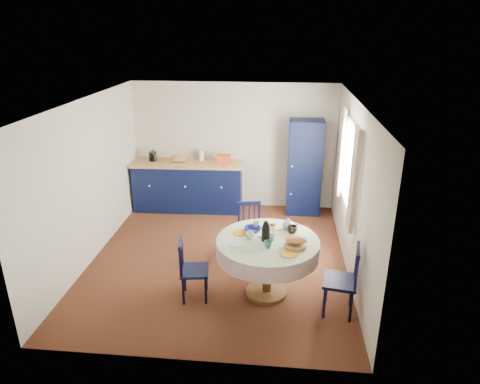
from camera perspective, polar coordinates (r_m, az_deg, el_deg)
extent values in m
plane|color=black|center=(6.96, -2.83, -8.84)|extent=(4.50, 4.50, 0.00)
plane|color=white|center=(6.10, -3.26, 11.91)|extent=(4.50, 4.50, 0.00)
cube|color=beige|center=(8.55, -0.80, 6.12)|extent=(4.00, 0.02, 2.50)
cube|color=beige|center=(7.00, -19.45, 1.36)|extent=(0.02, 4.50, 2.50)
cube|color=beige|center=(6.45, 14.84, 0.20)|extent=(0.02, 4.50, 2.50)
plane|color=white|center=(6.64, 14.63, 3.15)|extent=(0.00, 1.20, 1.20)
cube|color=beige|center=(5.96, 14.90, 1.54)|extent=(0.05, 0.34, 1.45)
cube|color=beige|center=(7.28, 13.31, 5.27)|extent=(0.05, 0.34, 1.45)
cube|color=black|center=(8.66, -6.89, 0.74)|extent=(2.15, 0.71, 0.94)
cube|color=tan|center=(8.50, -7.03, 3.83)|extent=(2.21, 0.75, 0.04)
cube|color=#9B371A|center=(8.41, -2.17, 4.50)|extent=(0.26, 0.15, 0.16)
cube|color=tan|center=(8.45, -8.26, 3.88)|extent=(0.35, 0.25, 0.02)
ellipsoid|color=#AE7244|center=(8.43, -8.28, 4.37)|extent=(0.31, 0.20, 0.13)
cylinder|color=silver|center=(8.58, -5.22, 4.98)|extent=(0.12, 0.12, 0.22)
cube|color=black|center=(8.36, 8.61, 3.24)|extent=(0.65, 0.47, 1.86)
cylinder|color=white|center=(8.10, 6.98, 3.41)|extent=(0.04, 0.02, 0.04)
cylinder|color=white|center=(8.29, 6.81, -0.26)|extent=(0.04, 0.02, 0.04)
cylinder|color=#523017|center=(6.14, 3.55, -13.12)|extent=(0.57, 0.57, 0.05)
cylinder|color=#523017|center=(5.93, 3.63, -10.04)|extent=(0.12, 0.12, 0.76)
cylinder|color=#523017|center=(5.74, 3.72, -6.66)|extent=(1.32, 1.32, 0.03)
cylinder|color=silver|center=(5.78, 3.70, -7.49)|extent=(1.38, 1.38, 0.22)
cylinder|color=silver|center=(5.73, 3.73, -6.47)|extent=(1.38, 1.38, 0.01)
cylinder|color=#9FCAD2|center=(5.63, -0.46, -6.80)|extent=(0.22, 0.22, 0.01)
cylinder|color=#C08716|center=(5.42, 6.55, -8.14)|extent=(0.22, 0.22, 0.01)
cylinder|color=navy|center=(5.75, 7.89, -6.40)|extent=(0.22, 0.22, 0.01)
cylinder|color=#8BC27D|center=(6.09, 5.27, -4.61)|extent=(0.22, 0.22, 0.01)
cylinder|color=#C08716|center=(5.89, 0.11, -5.46)|extent=(0.22, 0.22, 0.01)
cylinder|color=olive|center=(5.57, 7.38, -7.11)|extent=(0.28, 0.28, 0.05)
ellipsoid|color=#AE7244|center=(5.53, 7.42, -6.38)|extent=(0.26, 0.16, 0.11)
cube|color=silver|center=(5.78, 3.03, -5.88)|extent=(0.10, 0.07, 0.04)
cylinder|color=black|center=(5.86, -4.59, -12.99)|extent=(0.03, 0.03, 0.40)
cylinder|color=black|center=(6.12, -4.53, -11.32)|extent=(0.03, 0.03, 0.40)
cylinder|color=black|center=(5.88, -7.57, -13.02)|extent=(0.03, 0.03, 0.40)
cylinder|color=black|center=(6.14, -7.36, -11.35)|extent=(0.03, 0.03, 0.40)
cube|color=black|center=(5.88, -6.10, -10.37)|extent=(0.43, 0.44, 0.04)
cylinder|color=black|center=(5.64, -7.98, -9.30)|extent=(0.03, 0.03, 0.45)
cylinder|color=black|center=(5.91, -7.75, -7.74)|extent=(0.03, 0.03, 0.45)
cube|color=black|center=(5.68, -7.96, -6.71)|extent=(0.09, 0.36, 0.06)
cylinder|color=black|center=(5.71, -7.91, -9.08)|extent=(0.02, 0.02, 0.37)
cylinder|color=black|center=(5.79, -7.85, -8.66)|extent=(0.02, 0.02, 0.37)
cylinder|color=black|center=(5.86, -7.79, -8.25)|extent=(0.02, 0.02, 0.37)
cylinder|color=black|center=(6.71, 0.16, -8.00)|extent=(0.03, 0.03, 0.42)
cylinder|color=black|center=(6.75, 2.97, -7.84)|extent=(0.03, 0.03, 0.42)
cylinder|color=black|center=(6.98, -0.14, -6.76)|extent=(0.03, 0.03, 0.42)
cylinder|color=black|center=(7.02, 2.56, -6.61)|extent=(0.03, 0.03, 0.42)
cube|color=black|center=(6.76, 1.40, -5.59)|extent=(0.48, 0.47, 0.04)
cylinder|color=black|center=(6.79, -0.16, -3.25)|extent=(0.03, 0.03, 0.47)
cylinder|color=black|center=(6.83, 2.59, -3.11)|extent=(0.03, 0.03, 0.47)
cube|color=black|center=(6.72, 1.23, -1.53)|extent=(0.37, 0.12, 0.06)
cylinder|color=black|center=(6.81, 0.49, -3.37)|extent=(0.02, 0.02, 0.39)
cylinder|color=black|center=(6.82, 1.22, -3.33)|extent=(0.02, 0.02, 0.39)
cylinder|color=black|center=(6.83, 1.95, -3.29)|extent=(0.02, 0.02, 0.39)
cylinder|color=black|center=(5.97, 11.42, -12.41)|extent=(0.04, 0.04, 0.44)
cylinder|color=black|center=(5.68, 11.16, -14.33)|extent=(0.04, 0.04, 0.44)
cylinder|color=black|center=(5.98, 14.64, -12.70)|extent=(0.04, 0.04, 0.44)
cylinder|color=black|center=(5.69, 14.58, -14.64)|extent=(0.04, 0.04, 0.44)
cube|color=black|center=(5.69, 13.16, -11.50)|extent=(0.48, 0.49, 0.04)
cylinder|color=black|center=(5.72, 15.31, -8.66)|extent=(0.04, 0.04, 0.49)
cylinder|color=black|center=(5.42, 15.28, -10.47)|extent=(0.04, 0.04, 0.49)
cube|color=black|center=(5.46, 15.52, -7.49)|extent=(0.10, 0.39, 0.06)
cylinder|color=black|center=(5.66, 15.28, -9.24)|extent=(0.02, 0.02, 0.41)
cylinder|color=black|center=(5.58, 15.27, -9.72)|extent=(0.02, 0.02, 0.41)
cylinder|color=black|center=(5.50, 15.26, -10.21)|extent=(0.02, 0.02, 0.41)
imported|color=silver|center=(5.73, 1.33, -5.81)|extent=(0.12, 0.12, 0.09)
imported|color=#337B78|center=(5.51, 3.74, -7.02)|extent=(0.10, 0.10, 0.10)
imported|color=black|center=(5.92, 6.98, -5.00)|extent=(0.13, 0.13, 0.11)
imported|color=silver|center=(6.02, 2.16, -4.39)|extent=(0.11, 0.11, 0.10)
imported|color=navy|center=(5.93, 1.68, -5.03)|extent=(0.24, 0.24, 0.06)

